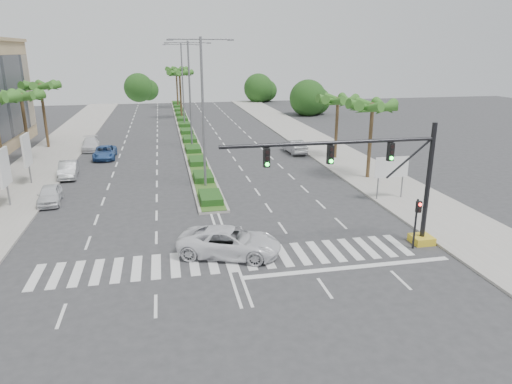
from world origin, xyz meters
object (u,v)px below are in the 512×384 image
(car_parked_a, at_px, (50,195))
(car_parked_c, at_px, (105,152))
(car_parked_d, at_px, (91,144))
(car_right, at_px, (295,146))
(car_crossing, at_px, (230,242))
(car_parked_b, at_px, (68,169))

(car_parked_a, relative_size, car_parked_c, 0.83)
(car_parked_d, xyz_separation_m, car_right, (22.56, -6.28, 0.06))
(car_parked_c, bearing_deg, car_right, -4.24)
(car_parked_c, height_order, car_right, car_right)
(car_parked_a, bearing_deg, car_parked_d, 83.66)
(car_crossing, xyz_separation_m, car_right, (11.04, 24.97, -0.06))
(car_parked_b, xyz_separation_m, car_parked_c, (2.42, 7.10, -0.05))
(car_parked_c, distance_m, car_parked_d, 5.33)
(car_right, bearing_deg, car_parked_a, 26.33)
(car_parked_b, bearing_deg, car_parked_c, 66.63)
(car_parked_d, height_order, car_right, car_right)
(car_crossing, relative_size, car_right, 1.28)
(car_crossing, distance_m, car_right, 27.30)
(car_parked_b, height_order, car_right, car_right)
(car_right, bearing_deg, car_parked_b, 10.29)
(car_parked_b, height_order, car_parked_c, car_parked_b)
(car_crossing, bearing_deg, car_parked_b, 52.16)
(car_parked_d, distance_m, car_crossing, 33.31)
(car_parked_c, relative_size, car_right, 1.06)
(car_parked_c, distance_m, car_right, 20.52)
(car_parked_b, xyz_separation_m, car_parked_d, (0.33, 12.00, -0.04))
(car_parked_d, bearing_deg, car_parked_c, -73.04)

